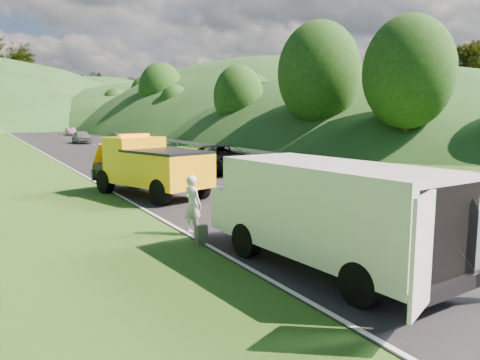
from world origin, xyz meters
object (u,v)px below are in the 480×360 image
passing_suv (223,172)px  tow_truck (150,166)px  spare_tire (398,283)px  child (250,244)px  worker (413,275)px  woman (193,234)px  white_van (326,210)px  suitcase (201,235)px

passing_suv → tow_truck: bearing=-135.5°
spare_tire → passing_suv: bearing=73.6°
child → tow_truck: bearing=94.5°
worker → spare_tire: size_ratio=3.26×
woman → passing_suv: (7.76, 13.01, 0.00)m
worker → tow_truck: bearing=68.6°
white_van → passing_suv: 18.64m
white_van → worker: (1.47, -1.30, -1.41)m
spare_tire → passing_suv: 19.77m
suitcase → spare_tire: size_ratio=0.92×
tow_truck → white_van: 11.60m
white_van → woman: 4.88m
woman → passing_suv: bearing=-50.7°
tow_truck → child: tow_truck is taller
suitcase → passing_suv: 16.25m
suitcase → worker: bearing=-56.0°
worker → suitcase: (-3.12, 4.63, 0.27)m
woman → white_van: bearing=177.6°
worker → spare_tire: (-0.69, -0.20, 0.00)m
worker → passing_suv: size_ratio=0.32×
worker → spare_tire: 0.72m
tow_truck → spare_tire: size_ratio=11.42×
tow_truck → woman: 7.34m
white_van → worker: size_ratio=3.80×
tow_truck → passing_suv: (6.70, 5.87, -1.33)m
worker → passing_suv: (4.88, 18.77, 0.00)m
woman → worker: bearing=-173.4°
child → suitcase: size_ratio=2.02×
white_van → child: (-0.44, 2.69, -1.41)m
tow_truck → child: size_ratio=6.18×
woman → spare_tire: (2.19, -5.96, 0.00)m
suitcase → passing_suv: (8.01, 14.14, -0.27)m
spare_tire → white_van: bearing=117.5°
tow_truck → white_van: bearing=-104.1°
woman → suitcase: size_ratio=3.31×
tow_truck → woman: bearing=-114.2°
tow_truck → suitcase: size_ratio=12.47×
worker → child: bearing=86.1°
tow_truck → worker: (1.81, -12.90, -1.33)m
tow_truck → white_van: tow_truck is taller
passing_suv → spare_tire: bearing=-103.1°
tow_truck → woman: size_ratio=3.77×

